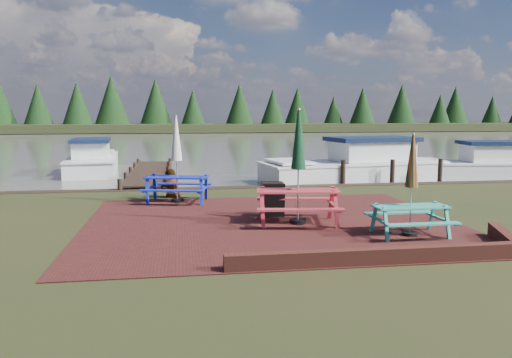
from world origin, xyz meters
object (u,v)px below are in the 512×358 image
Objects in this scene: boat_near at (356,168)px; person at (170,169)px; boat_jetty at (93,161)px; jetty at (150,172)px; chalkboard at (273,199)px; picnic_table_red at (298,185)px; picnic_table_teal at (411,201)px; boat_far at (480,167)px; picnic_table_blue at (177,173)px.

boat_near is 4.39× the size of person.
boat_near reaches higher than boat_jetty.
chalkboard is at bearing -69.08° from jetty.
picnic_table_red is at bearing -67.62° from boat_jetty.
boat_jetty is (-9.15, 14.95, -0.43)m from picnic_table_teal.
boat_jetty is at bearing 134.26° from jetty.
boat_far is at bearing -158.88° from person.
boat_far is (13.02, 4.73, -0.56)m from picnic_table_blue.
boat_jetty is 12.59m from boat_near.
picnic_table_blue is 13.87m from boat_far.
picnic_table_teal is at bearing -31.52° from picnic_table_blue.
boat_near is (8.59, -2.22, 0.30)m from jetty.
boat_jetty is at bearing -61.14° from person.
picnic_table_red is at bearing -57.17° from chalkboard.
jetty is at bearing 120.01° from picnic_table_red.
picnic_table_red is 0.45× the size of boat_far.
picnic_table_red is at bearing -68.48° from jetty.
boat_near is at bearing 61.18° from chalkboard.
picnic_table_red is at bearing 144.05° from picnic_table_teal.
jetty is at bearing 112.98° from picnic_table_blue.
picnic_table_blue reaches higher than jetty.
chalkboard reaches higher than jetty.
picnic_table_blue is at bearing 138.57° from picnic_table_red.
chalkboard is at bearing 136.96° from boat_near.
person is at bearing -71.75° from boat_jetty.
picnic_table_red reaches higher than person.
boat_far is at bearing -99.37° from boat_near.
picnic_table_teal reaches higher than boat_far.
picnic_table_teal is 0.81× the size of picnic_table_red.
boat_far is 3.38× the size of person.
chalkboard is 14.14m from boat_jetty.
boat_near is 8.48m from person.
jetty is 6.10m from person.
jetty is at bearing 115.96° from chalkboard.
jetty is 14.40m from boat_far.
person is at bearing -80.58° from jetty.
boat_jetty is at bearing 79.83° from boat_far.
boat_near is (11.47, -5.19, 0.06)m from boat_jetty.
picnic_table_teal reaches higher than boat_near.
picnic_table_teal is 0.25× the size of jetty.
picnic_table_blue is (-5.07, 5.02, 0.13)m from picnic_table_teal.
picnic_table_blue is 0.33× the size of boat_near.
person is (3.88, -8.93, 0.55)m from boat_jetty.
chalkboard is 8.85m from boat_near.
picnic_table_blue is (-2.91, 3.46, -0.06)m from picnic_table_red.
boat_near is at bearing -14.52° from jetty.
person is at bearing 131.58° from chalkboard.
boat_far is at bearing 50.64° from picnic_table_teal.
boat_far is (10.11, 8.20, -0.62)m from picnic_table_red.
picnic_table_red is 1.07× the size of picnic_table_blue.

